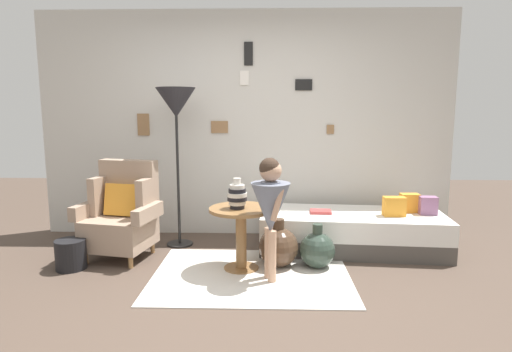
{
  "coord_description": "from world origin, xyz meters",
  "views": [
    {
      "loc": [
        0.27,
        -3.09,
        1.48
      ],
      "look_at": [
        0.15,
        0.95,
        0.85
      ],
      "focal_mm": 29.98,
      "sensor_mm": 36.0,
      "label": 1
    }
  ],
  "objects_px": {
    "armchair": "(122,214)",
    "book_on_daybed": "(321,212)",
    "side_table": "(241,225)",
    "daybed": "(352,231)",
    "vase_striped": "(237,196)",
    "demijohn_near": "(279,247)",
    "demijohn_far": "(317,250)",
    "floor_lamp": "(176,108)",
    "magazine_basket": "(71,254)",
    "person_child": "(271,204)"
  },
  "relations": [
    {
      "from": "book_on_daybed",
      "to": "demijohn_near",
      "type": "height_order",
      "value": "demijohn_near"
    },
    {
      "from": "daybed",
      "to": "vase_striped",
      "type": "distance_m",
      "value": 1.43
    },
    {
      "from": "vase_striped",
      "to": "demijohn_far",
      "type": "relative_size",
      "value": 0.66
    },
    {
      "from": "demijohn_near",
      "to": "demijohn_far",
      "type": "height_order",
      "value": "demijohn_near"
    },
    {
      "from": "armchair",
      "to": "daybed",
      "type": "relative_size",
      "value": 0.5
    },
    {
      "from": "armchair",
      "to": "book_on_daybed",
      "type": "relative_size",
      "value": 4.41
    },
    {
      "from": "book_on_daybed",
      "to": "magazine_basket",
      "type": "distance_m",
      "value": 2.5
    },
    {
      "from": "daybed",
      "to": "book_on_daybed",
      "type": "bearing_deg",
      "value": -178.03
    },
    {
      "from": "floor_lamp",
      "to": "demijohn_near",
      "type": "xyz_separation_m",
      "value": [
        1.08,
        -0.64,
        -1.3
      ]
    },
    {
      "from": "daybed",
      "to": "person_child",
      "type": "relative_size",
      "value": 1.81
    },
    {
      "from": "vase_striped",
      "to": "demijohn_far",
      "type": "distance_m",
      "value": 0.92
    },
    {
      "from": "side_table",
      "to": "demijohn_near",
      "type": "distance_m",
      "value": 0.43
    },
    {
      "from": "side_table",
      "to": "vase_striped",
      "type": "height_order",
      "value": "vase_striped"
    },
    {
      "from": "demijohn_far",
      "to": "floor_lamp",
      "type": "bearing_deg",
      "value": 155.68
    },
    {
      "from": "side_table",
      "to": "person_child",
      "type": "xyz_separation_m",
      "value": [
        0.27,
        -0.26,
        0.26
      ]
    },
    {
      "from": "armchair",
      "to": "side_table",
      "type": "bearing_deg",
      "value": -15.34
    },
    {
      "from": "side_table",
      "to": "demijohn_near",
      "type": "bearing_deg",
      "value": 12.95
    },
    {
      "from": "person_child",
      "to": "book_on_daybed",
      "type": "relative_size",
      "value": 4.92
    },
    {
      "from": "vase_striped",
      "to": "demijohn_far",
      "type": "height_order",
      "value": "vase_striped"
    },
    {
      "from": "floor_lamp",
      "to": "armchair",
      "type": "bearing_deg",
      "value": -142.4
    },
    {
      "from": "armchair",
      "to": "demijohn_near",
      "type": "relative_size",
      "value": 2.09
    },
    {
      "from": "floor_lamp",
      "to": "book_on_daybed",
      "type": "bearing_deg",
      "value": -4.57
    },
    {
      "from": "side_table",
      "to": "book_on_daybed",
      "type": "bearing_deg",
      "value": 36.42
    },
    {
      "from": "vase_striped",
      "to": "book_on_daybed",
      "type": "xyz_separation_m",
      "value": [
        0.84,
        0.62,
        -0.29
      ]
    },
    {
      "from": "daybed",
      "to": "demijohn_far",
      "type": "bearing_deg",
      "value": -128.37
    },
    {
      "from": "armchair",
      "to": "daybed",
      "type": "xyz_separation_m",
      "value": [
        2.36,
        0.27,
        -0.24
      ]
    },
    {
      "from": "daybed",
      "to": "demijohn_far",
      "type": "xyz_separation_m",
      "value": [
        -0.43,
        -0.54,
        -0.03
      ]
    },
    {
      "from": "armchair",
      "to": "person_child",
      "type": "relative_size",
      "value": 0.9
    },
    {
      "from": "person_child",
      "to": "demijohn_far",
      "type": "xyz_separation_m",
      "value": [
        0.44,
        0.32,
        -0.51
      ]
    },
    {
      "from": "floor_lamp",
      "to": "demijohn_near",
      "type": "relative_size",
      "value": 3.68
    },
    {
      "from": "vase_striped",
      "to": "book_on_daybed",
      "type": "distance_m",
      "value": 1.08
    },
    {
      "from": "vase_striped",
      "to": "book_on_daybed",
      "type": "height_order",
      "value": "vase_striped"
    },
    {
      "from": "daybed",
      "to": "demijohn_near",
      "type": "height_order",
      "value": "demijohn_near"
    },
    {
      "from": "person_child",
      "to": "demijohn_near",
      "type": "relative_size",
      "value": 2.33
    },
    {
      "from": "person_child",
      "to": "vase_striped",
      "type": "bearing_deg",
      "value": 142.59
    },
    {
      "from": "magazine_basket",
      "to": "demijohn_near",
      "type": "bearing_deg",
      "value": 3.35
    },
    {
      "from": "armchair",
      "to": "book_on_daybed",
      "type": "distance_m",
      "value": 2.04
    },
    {
      "from": "person_child",
      "to": "demijohn_far",
      "type": "bearing_deg",
      "value": 36.09
    },
    {
      "from": "armchair",
      "to": "magazine_basket",
      "type": "distance_m",
      "value": 0.6
    },
    {
      "from": "person_child",
      "to": "demijohn_near",
      "type": "bearing_deg",
      "value": 76.72
    },
    {
      "from": "floor_lamp",
      "to": "magazine_basket",
      "type": "bearing_deg",
      "value": -139.24
    },
    {
      "from": "vase_striped",
      "to": "person_child",
      "type": "xyz_separation_m",
      "value": [
        0.3,
        -0.23,
        -0.02
      ]
    },
    {
      "from": "floor_lamp",
      "to": "book_on_daybed",
      "type": "height_order",
      "value": "floor_lamp"
    },
    {
      "from": "book_on_daybed",
      "to": "daybed",
      "type": "bearing_deg",
      "value": 1.97
    },
    {
      "from": "demijohn_near",
      "to": "demijohn_far",
      "type": "xyz_separation_m",
      "value": [
        0.36,
        -0.02,
        -0.02
      ]
    },
    {
      "from": "demijohn_near",
      "to": "person_child",
      "type": "bearing_deg",
      "value": -103.28
    },
    {
      "from": "floor_lamp",
      "to": "book_on_daybed",
      "type": "xyz_separation_m",
      "value": [
        1.53,
        -0.12,
        -1.08
      ]
    },
    {
      "from": "demijohn_far",
      "to": "magazine_basket",
      "type": "distance_m",
      "value": 2.31
    },
    {
      "from": "vase_striped",
      "to": "demijohn_near",
      "type": "bearing_deg",
      "value": 15.81
    },
    {
      "from": "person_child",
      "to": "magazine_basket",
      "type": "distance_m",
      "value": 1.96
    }
  ]
}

